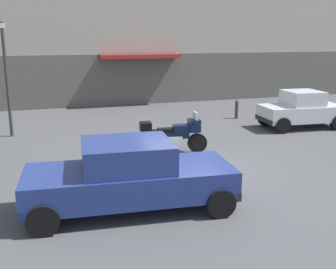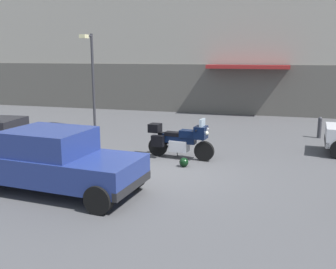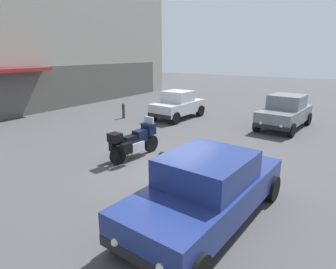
# 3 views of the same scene
# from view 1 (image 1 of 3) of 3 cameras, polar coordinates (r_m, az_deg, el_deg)

# --- Properties ---
(ground_plane) EXTENTS (80.00, 80.00, 0.00)m
(ground_plane) POSITION_cam_1_polar(r_m,az_deg,el_deg) (11.74, 2.81, -4.86)
(ground_plane) COLOR #424244
(motorcycle) EXTENTS (2.26, 0.86, 1.36)m
(motorcycle) POSITION_cam_1_polar(r_m,az_deg,el_deg) (13.03, 0.57, -0.11)
(motorcycle) COLOR black
(motorcycle) RESTS_ON ground
(helmet) EXTENTS (0.28, 0.28, 0.28)m
(helmet) POSITION_cam_1_polar(r_m,az_deg,el_deg) (12.45, 3.57, -3.09)
(helmet) COLOR black
(helmet) RESTS_ON ground
(car_sedan_far) EXTENTS (4.68, 2.25, 1.56)m
(car_sedan_far) POSITION_cam_1_polar(r_m,az_deg,el_deg) (8.85, -5.53, -5.85)
(car_sedan_far) COLOR navy
(car_sedan_far) RESTS_ON ground
(car_compact_side) EXTENTS (3.57, 1.94, 1.56)m
(car_compact_side) POSITION_cam_1_polar(r_m,az_deg,el_deg) (17.66, 18.46, 3.35)
(car_compact_side) COLOR silver
(car_compact_side) RESTS_ON ground
(streetlamp_curbside) EXTENTS (0.28, 0.94, 4.26)m
(streetlamp_curbside) POSITION_cam_1_polar(r_m,az_deg,el_deg) (16.07, -22.10, 8.79)
(streetlamp_curbside) COLOR #2D2D33
(streetlamp_curbside) RESTS_ON ground
(bollard_curbside) EXTENTS (0.16, 0.16, 0.87)m
(bollard_curbside) POSITION_cam_1_polar(r_m,az_deg,el_deg) (19.04, 9.72, 3.64)
(bollard_curbside) COLOR #333338
(bollard_curbside) RESTS_ON ground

